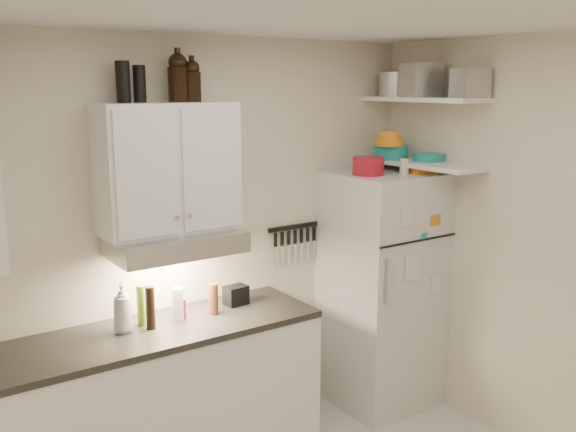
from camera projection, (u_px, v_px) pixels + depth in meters
ceiling at (361, 8)px, 2.65m from camera, size 3.20×3.00×0.02m
back_wall at (203, 243)px, 4.13m from camera, size 3.20×0.02×2.60m
right_wall at (562, 256)px, 3.80m from camera, size 0.02×3.00×2.60m
base_cabinet at (146, 409)px, 3.75m from camera, size 2.10×0.60×0.88m
countertop at (143, 335)px, 3.66m from camera, size 2.10×0.62×0.04m
upper_cabinet at (168, 168)px, 3.72m from camera, size 0.80×0.33×0.75m
range_hood at (175, 243)px, 3.75m from camera, size 0.76×0.46×0.12m
fridge at (382, 289)px, 4.63m from camera, size 0.70×0.68×1.70m
shelf_hi at (423, 99)px, 4.36m from camera, size 0.30×0.95×0.03m
shelf_lo at (420, 164)px, 4.45m from camera, size 0.30×0.95×0.03m
knife_strip at (294, 227)px, 4.49m from camera, size 0.42×0.02×0.03m
dutch_oven at (368, 166)px, 4.32m from camera, size 0.25×0.25×0.12m
book_stack at (420, 168)px, 4.43m from camera, size 0.22×0.25×0.07m
spice_jar at (404, 166)px, 4.37m from camera, size 0.08×0.08×0.10m
stock_pot at (395, 84)px, 4.61m from camera, size 0.31×0.31×0.17m
tin_a at (421, 80)px, 4.31m from camera, size 0.26×0.24×0.22m
tin_b at (470, 83)px, 4.07m from camera, size 0.22×0.22×0.19m
bowl_teal at (391, 152)px, 4.60m from camera, size 0.25×0.25×0.10m
bowl_orange at (389, 142)px, 4.53m from camera, size 0.20×0.20×0.06m
bowl_yellow at (389, 134)px, 4.52m from camera, size 0.15×0.15×0.05m
plates at (429, 157)px, 4.48m from camera, size 0.26×0.26×0.06m
growler_a at (178, 77)px, 3.69m from camera, size 0.14×0.14×0.28m
growler_b at (192, 81)px, 3.73m from camera, size 0.14×0.14×0.25m
thermos_a at (140, 84)px, 3.60m from camera, size 0.08×0.08×0.21m
thermos_b at (123, 82)px, 3.53m from camera, size 0.08×0.08×0.23m
soap_bottle at (122, 305)px, 3.62m from camera, size 0.15×0.15×0.32m
pepper_mill at (213, 299)px, 3.91m from camera, size 0.06×0.06×0.19m
oil_bottle at (141, 306)px, 3.72m from camera, size 0.06×0.06×0.24m
vinegar_bottle at (150, 308)px, 3.67m from camera, size 0.06×0.06×0.25m
clear_bottle at (178, 304)px, 3.80m from camera, size 0.08×0.08×0.20m
red_jar at (181, 309)px, 3.85m from camera, size 0.08×0.08×0.12m
caddy at (236, 295)px, 4.09m from camera, size 0.15×0.11×0.12m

